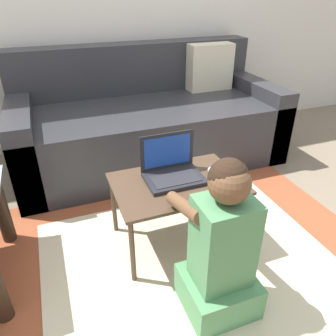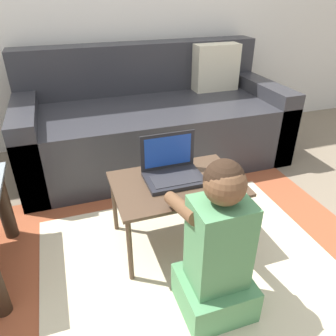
{
  "view_description": "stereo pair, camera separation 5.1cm",
  "coord_description": "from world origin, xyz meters",
  "px_view_note": "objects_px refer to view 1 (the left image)",
  "views": [
    {
      "loc": [
        -0.47,
        -1.15,
        1.23
      ],
      "look_at": [
        0.03,
        0.16,
        0.43
      ],
      "focal_mm": 35.0,
      "sensor_mm": 36.0,
      "label": 1
    },
    {
      "loc": [
        -0.42,
        -1.17,
        1.23
      ],
      "look_at": [
        0.03,
        0.16,
        0.43
      ],
      "focal_mm": 35.0,
      "sensor_mm": 36.0,
      "label": 2
    }
  ],
  "objects_px": {
    "couch": "(149,122)",
    "computer_mouse": "(215,172)",
    "laptop": "(173,172)",
    "laptop_desk": "(177,189)",
    "person_seated": "(221,250)"
  },
  "relations": [
    {
      "from": "couch",
      "to": "computer_mouse",
      "type": "xyz_separation_m",
      "value": [
        0.03,
        -1.02,
        0.1
      ]
    },
    {
      "from": "laptop",
      "to": "couch",
      "type": "bearing_deg",
      "value": 79.33
    },
    {
      "from": "laptop_desk",
      "to": "laptop",
      "type": "bearing_deg",
      "value": 100.34
    },
    {
      "from": "laptop",
      "to": "laptop_desk",
      "type": "bearing_deg",
      "value": -79.66
    },
    {
      "from": "couch",
      "to": "computer_mouse",
      "type": "height_order",
      "value": "couch"
    },
    {
      "from": "laptop",
      "to": "person_seated",
      "type": "xyz_separation_m",
      "value": [
        0.02,
        -0.48,
        -0.1
      ]
    },
    {
      "from": "person_seated",
      "to": "laptop",
      "type": "bearing_deg",
      "value": 91.89
    },
    {
      "from": "couch",
      "to": "laptop_desk",
      "type": "bearing_deg",
      "value": -99.76
    },
    {
      "from": "laptop",
      "to": "person_seated",
      "type": "distance_m",
      "value": 0.49
    },
    {
      "from": "laptop_desk",
      "to": "computer_mouse",
      "type": "bearing_deg",
      "value": -2.3
    },
    {
      "from": "couch",
      "to": "computer_mouse",
      "type": "bearing_deg",
      "value": -88.34
    },
    {
      "from": "laptop",
      "to": "computer_mouse",
      "type": "relative_size",
      "value": 2.6
    },
    {
      "from": "computer_mouse",
      "to": "laptop_desk",
      "type": "bearing_deg",
      "value": 177.7
    },
    {
      "from": "laptop_desk",
      "to": "computer_mouse",
      "type": "relative_size",
      "value": 5.78
    },
    {
      "from": "laptop_desk",
      "to": "couch",
      "type": "bearing_deg",
      "value": 80.24
    }
  ]
}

